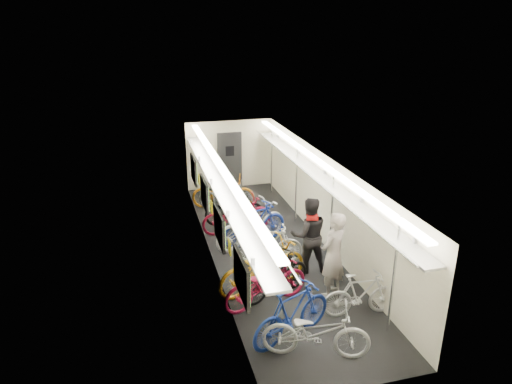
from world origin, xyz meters
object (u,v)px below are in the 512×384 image
bicycle_0 (316,332)px  passenger_near (333,255)px  passenger_mid (309,235)px  bicycle_1 (292,313)px  backpack (312,223)px

bicycle_0 → passenger_near: size_ratio=0.99×
passenger_near → passenger_mid: passenger_near is taller
bicycle_1 → passenger_mid: (1.18, 2.31, 0.36)m
bicycle_0 → backpack: backpack is taller
bicycle_0 → passenger_near: 2.07m
bicycle_0 → bicycle_1: size_ratio=1.03×
bicycle_1 → backpack: bearing=-52.6°
bicycle_0 → passenger_mid: (0.93, 2.85, 0.42)m
bicycle_1 → passenger_near: 1.80m
bicycle_1 → passenger_near: (1.29, 1.18, 0.41)m
passenger_near → backpack: (-0.10, 0.99, 0.32)m
bicycle_1 → backpack: backpack is taller
backpack → passenger_mid: bearing=113.6°
passenger_mid → backpack: bearing=102.1°
bicycle_1 → bicycle_0: bearing=-179.0°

